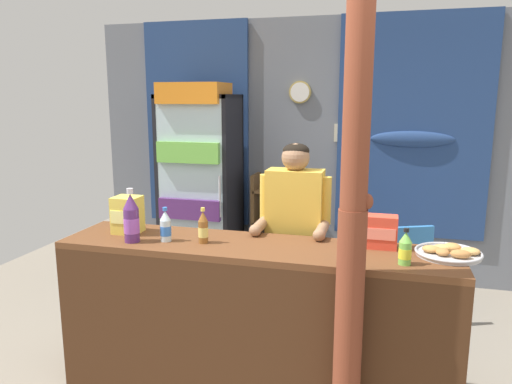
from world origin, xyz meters
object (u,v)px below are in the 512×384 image
Objects in this scene: drink_fridge at (200,175)px; shopkeeper at (294,228)px; soda_bottle_lime_soda at (405,249)px; snack_box_instant_noodle at (127,215)px; pastry_tray at (449,252)px; snack_box_crackers at (380,232)px; plastic_lawn_chair at (400,265)px; soda_bottle_water at (166,227)px; soda_bottle_iced_tea at (203,228)px; soda_bottle_grape_soda at (131,219)px; bottle_shelf_rack at (276,225)px; stall_counter at (249,313)px; timber_post at (353,220)px.

drink_fridge is 1.83m from shopkeeper.
shopkeeper is 7.84× the size of soda_bottle_lime_soda.
snack_box_instant_noodle reaches higher than pastry_tray.
snack_box_crackers is at bearing 116.92° from soda_bottle_lime_soda.
snack_box_crackers is at bearing -98.30° from plastic_lawn_chair.
soda_bottle_iced_tea is at bearing 5.79° from soda_bottle_water.
soda_bottle_grape_soda is 0.21m from soda_bottle_water.
snack_box_crackers reaches higher than plastic_lawn_chair.
soda_bottle_grape_soda reaches higher than bottle_shelf_rack.
stall_counter is at bearing -3.95° from soda_bottle_water.
drink_fridge reaches higher than shopkeeper.
pastry_tray is (0.39, -0.06, -0.08)m from snack_box_crackers.
plastic_lawn_chair is at bearing 43.53° from soda_bottle_water.
soda_bottle_grape_soda is 1.52m from snack_box_crackers.
bottle_shelf_rack is at bearing 73.58° from snack_box_instant_noodle.
snack_box_instant_noodle is 0.66× the size of pastry_tray.
pastry_tray is at bearing 9.37° from stall_counter.
stall_counter is 11.92× the size of snack_box_crackers.
snack_box_crackers is (-0.17, -1.18, 0.60)m from plastic_lawn_chair.
snack_box_instant_noodle is at bearing -84.07° from drink_fridge.
snack_box_crackers is (0.74, 0.25, 0.50)m from stall_counter.
soda_bottle_lime_soda reaches higher than plastic_lawn_chair.
soda_bottle_water is (-0.25, -2.06, 0.51)m from bottle_shelf_rack.
soda_bottle_water is at bearing -18.85° from snack_box_instant_noodle.
snack_box_instant_noodle is at bearing -178.97° from pastry_tray.
snack_box_instant_noodle is (-0.13, 0.18, -0.02)m from soda_bottle_grape_soda.
soda_bottle_iced_tea is at bearing -90.15° from bottle_shelf_rack.
shopkeeper is 0.92m from soda_bottle_lime_soda.
shopkeeper reaches higher than stall_counter.
soda_bottle_grape_soda is 1.67× the size of snack_box_crackers.
soda_bottle_grape_soda reaches higher than soda_bottle_iced_tea.
drink_fridge is at bearing 135.27° from soda_bottle_lime_soda.
snack_box_instant_noodle is at bearing 161.15° from soda_bottle_water.
timber_post is (0.61, -0.26, 0.68)m from stall_counter.
soda_bottle_iced_tea is 1.45m from pastry_tray.
plastic_lawn_chair is at bearing 88.64° from soda_bottle_lime_soda.
bottle_shelf_rack is at bearing 78.23° from soda_bottle_grape_soda.
shopkeeper is (0.47, -1.54, 0.41)m from bottle_shelf_rack.
drink_fridge reaches higher than soda_bottle_lime_soda.
stall_counter is 0.59m from soda_bottle_iced_tea.
drink_fridge reaches higher than pastry_tray.
bottle_shelf_rack is 2.14m from soda_bottle_water.
snack_box_instant_noodle is (-0.33, 0.11, 0.03)m from soda_bottle_water.
pastry_tray is (1.68, 0.15, -0.07)m from soda_bottle_water.
plastic_lawn_chair is 0.54× the size of shopkeeper.
drink_fridge is 5.96× the size of soda_bottle_grape_soda.
soda_bottle_iced_tea is 0.61× the size of pastry_tray.
drink_fridge is 1.93m from soda_bottle_water.
drink_fridge is 1.98m from soda_bottle_iced_tea.
shopkeeper is at bearing -72.92° from bottle_shelf_rack.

